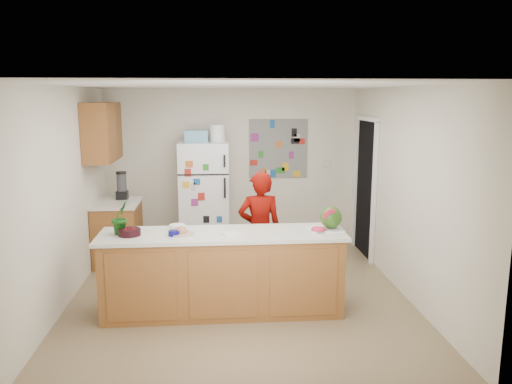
{
  "coord_description": "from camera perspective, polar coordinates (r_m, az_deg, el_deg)",
  "views": [
    {
      "loc": [
        -0.26,
        -5.76,
        2.37
      ],
      "look_at": [
        0.22,
        0.2,
        1.23
      ],
      "focal_mm": 35.0,
      "sensor_mm": 36.0,
      "label": 1
    }
  ],
  "objects": [
    {
      "name": "fridge_top_bin",
      "position": [
        7.67,
        -6.83,
        6.37
      ],
      "size": [
        0.35,
        0.28,
        0.18
      ],
      "primitive_type": "cube",
      "color": "#5999B2",
      "rests_on": "refrigerator"
    },
    {
      "name": "cherry_bowl",
      "position": [
        5.5,
        -14.25,
        -4.47
      ],
      "size": [
        0.3,
        0.3,
        0.07
      ],
      "primitive_type": "cylinder",
      "rotation": [
        0.0,
        0.0,
        0.35
      ],
      "color": "black",
      "rests_on": "peninsula_top"
    },
    {
      "name": "wall_left",
      "position": [
        6.13,
        -21.14,
        -0.5
      ],
      "size": [
        0.02,
        4.5,
        2.5
      ],
      "primitive_type": "cube",
      "color": "beige",
      "rests_on": "ground"
    },
    {
      "name": "paper_towel",
      "position": [
        5.37,
        -2.85,
        -4.8
      ],
      "size": [
        0.22,
        0.21,
        0.02
      ],
      "primitive_type": "cube",
      "rotation": [
        0.0,
        0.0,
        0.43
      ],
      "color": "white",
      "rests_on": "peninsula_top"
    },
    {
      "name": "wall_back",
      "position": [
        8.11,
        -2.75,
        2.83
      ],
      "size": [
        4.0,
        0.02,
        2.5
      ],
      "primitive_type": "cube",
      "color": "beige",
      "rests_on": "ground"
    },
    {
      "name": "floor",
      "position": [
        6.24,
        -1.93,
        -11.65
      ],
      "size": [
        4.0,
        4.5,
        0.02
      ],
      "primitive_type": "cube",
      "color": "brown",
      "rests_on": "ground"
    },
    {
      "name": "doorway",
      "position": [
        7.67,
        12.46,
        0.39
      ],
      "size": [
        0.03,
        0.85,
        2.04
      ],
      "primitive_type": "cube",
      "color": "black",
      "rests_on": "ground"
    },
    {
      "name": "cutting_board",
      "position": [
        5.62,
        7.98,
        -4.23
      ],
      "size": [
        0.38,
        0.28,
        0.01
      ],
      "primitive_type": "cube",
      "rotation": [
        0.0,
        0.0,
        0.01
      ],
      "color": "white",
      "rests_on": "peninsula_top"
    },
    {
      "name": "side_counter_base",
      "position": [
        7.51,
        -15.49,
        -4.59
      ],
      "size": [
        0.6,
        0.8,
        0.86
      ],
      "primitive_type": "cube",
      "color": "brown",
      "rests_on": "floor"
    },
    {
      "name": "blender_appliance",
      "position": [
        7.55,
        -15.09,
        0.64
      ],
      "size": [
        0.14,
        0.14,
        0.38
      ],
      "primitive_type": "cylinder",
      "color": "black",
      "rests_on": "side_counter_top"
    },
    {
      "name": "potted_plant",
      "position": [
        5.56,
        -15.24,
        -2.79
      ],
      "size": [
        0.23,
        0.25,
        0.37
      ],
      "primitive_type": "imported",
      "rotation": [
        0.0,
        0.0,
        1.11
      ],
      "color": "#0D400E",
      "rests_on": "peninsula_top"
    },
    {
      "name": "photo_collage",
      "position": [
        8.11,
        2.56,
        4.97
      ],
      "size": [
        0.95,
        0.01,
        0.95
      ],
      "primitive_type": "cube",
      "color": "slate",
      "rests_on": "wall_back"
    },
    {
      "name": "cobalt_bowl",
      "position": [
        5.4,
        -9.36,
        -4.67
      ],
      "size": [
        0.16,
        0.16,
        0.05
      ],
      "primitive_type": "cylinder",
      "rotation": [
        0.0,
        0.0,
        -0.42
      ],
      "color": "#080858",
      "rests_on": "peninsula_top"
    },
    {
      "name": "keys",
      "position": [
        5.46,
        7.38,
        -4.66
      ],
      "size": [
        0.09,
        0.05,
        0.01
      ],
      "primitive_type": "cube",
      "rotation": [
        0.0,
        0.0,
        0.07
      ],
      "color": "gray",
      "rests_on": "peninsula_top"
    },
    {
      "name": "peninsula_base",
      "position": [
        5.61,
        -3.79,
        -9.39
      ],
      "size": [
        2.6,
        0.62,
        0.88
      ],
      "primitive_type": "cube",
      "color": "brown",
      "rests_on": "floor"
    },
    {
      "name": "person",
      "position": [
        6.22,
        0.44,
        -4.41
      ],
      "size": [
        0.56,
        0.38,
        1.48
      ],
      "primitive_type": "imported",
      "rotation": [
        0.0,
        0.0,
        3.19
      ],
      "color": "#600702",
      "rests_on": "floor"
    },
    {
      "name": "side_counter_top",
      "position": [
        7.41,
        -15.66,
        -1.23
      ],
      "size": [
        0.64,
        0.84,
        0.04
      ],
      "primitive_type": "cube",
      "color": "silver",
      "rests_on": "side_counter_base"
    },
    {
      "name": "plate",
      "position": [
        5.45,
        -8.51,
        -4.7
      ],
      "size": [
        0.33,
        0.33,
        0.02
      ],
      "primitive_type": "cylinder",
      "rotation": [
        0.0,
        0.0,
        0.26
      ],
      "color": "beige",
      "rests_on": "peninsula_top"
    },
    {
      "name": "watermelon",
      "position": [
        5.62,
        8.57,
        -2.9
      ],
      "size": [
        0.24,
        0.24,
        0.24
      ],
      "primitive_type": "sphere",
      "color": "#2B5E1A",
      "rests_on": "cutting_board"
    },
    {
      "name": "upper_cabinets",
      "position": [
        7.25,
        -17.16,
        6.59
      ],
      "size": [
        0.35,
        1.0,
        0.8
      ],
      "primitive_type": "cube",
      "color": "brown",
      "rests_on": "wall_left"
    },
    {
      "name": "ceiling",
      "position": [
        5.77,
        -2.1,
        12.15
      ],
      "size": [
        4.0,
        4.5,
        0.02
      ],
      "primitive_type": "cube",
      "color": "white",
      "rests_on": "wall_back"
    },
    {
      "name": "peninsula_top",
      "position": [
        5.47,
        -3.85,
        -4.86
      ],
      "size": [
        2.68,
        0.7,
        0.04
      ],
      "primitive_type": "cube",
      "color": "silver",
      "rests_on": "peninsula_base"
    },
    {
      "name": "refrigerator",
      "position": [
        7.8,
        -5.94,
        -0.52
      ],
      "size": [
        0.75,
        0.7,
        1.7
      ],
      "primitive_type": "cube",
      "color": "silver",
      "rests_on": "floor"
    },
    {
      "name": "watermelon_slice",
      "position": [
        5.55,
        7.15,
        -4.22
      ],
      "size": [
        0.16,
        0.16,
        0.02
      ],
      "primitive_type": "cylinder",
      "color": "#BF2538",
      "rests_on": "cutting_board"
    },
    {
      "name": "wall_right",
      "position": [
        6.29,
        16.59,
        0.07
      ],
      "size": [
        0.02,
        4.5,
        2.5
      ],
      "primitive_type": "cube",
      "color": "beige",
      "rests_on": "ground"
    },
    {
      "name": "white_bowl",
      "position": [
        5.62,
        -8.97,
        -4.02
      ],
      "size": [
        0.22,
        0.22,
        0.06
      ],
      "primitive_type": "cylinder",
      "rotation": [
        0.0,
        0.0,
        0.27
      ],
      "color": "silver",
      "rests_on": "peninsula_top"
    }
  ]
}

